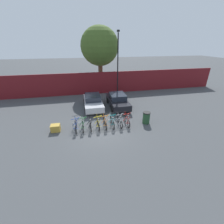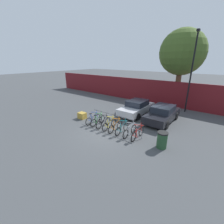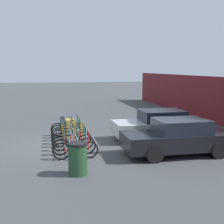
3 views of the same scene
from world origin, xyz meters
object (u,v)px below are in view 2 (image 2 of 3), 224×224
(bicycle_teal, at_px, (122,128))
(car_black, at_px, (162,114))
(bike_rack, at_px, (114,123))
(car_silver, at_px, (137,107))
(lamp_post, at_px, (192,70))
(bicycle_silver, at_px, (130,131))
(trash_bin, at_px, (162,140))
(bicycle_orange, at_px, (115,126))
(bicycle_black, at_px, (103,122))
(bicycle_red, at_px, (138,133))
(bicycle_blue, at_px, (93,119))
(tree_behind_hoarding, at_px, (182,53))
(bicycle_yellow, at_px, (110,124))
(cargo_crate, at_px, (82,116))
(bicycle_green, at_px, (98,121))

(bicycle_teal, height_order, car_black, car_black)
(bike_rack, height_order, car_silver, car_silver)
(car_silver, height_order, lamp_post, lamp_post)
(bicycle_silver, height_order, trash_bin, bicycle_silver)
(bicycle_orange, relative_size, lamp_post, 0.22)
(bike_rack, xyz_separation_m, bicycle_black, (-0.96, -0.15, -0.12))
(bicycle_red, bearing_deg, bicycle_blue, -176.04)
(tree_behind_hoarding, bearing_deg, bicycle_orange, -96.35)
(bicycle_red, height_order, car_black, car_black)
(bike_rack, xyz_separation_m, bicycle_teal, (0.85, -0.15, -0.12))
(bicycle_yellow, distance_m, car_black, 4.79)
(bicycle_yellow, height_order, bicycle_silver, same)
(bicycle_silver, bearing_deg, trash_bin, -4.95)
(bicycle_blue, distance_m, car_silver, 4.58)
(bike_rack, xyz_separation_m, bicycle_orange, (0.24, -0.15, -0.12))
(bicycle_yellow, relative_size, car_black, 0.40)
(bicycle_blue, xyz_separation_m, bicycle_teal, (2.95, 0.00, 0.00))
(bicycle_silver, bearing_deg, cargo_crate, 175.35)
(bicycle_blue, distance_m, bicycle_teal, 2.95)
(bicycle_yellow, height_order, trash_bin, bicycle_yellow)
(bike_rack, bearing_deg, bicycle_silver, -5.71)
(bicycle_orange, bearing_deg, trash_bin, -3.54)
(bicycle_yellow, bearing_deg, trash_bin, -1.18)
(bicycle_red, height_order, lamp_post, lamp_post)
(bicycle_black, relative_size, car_silver, 0.39)
(bicycle_silver, distance_m, car_silver, 4.61)
(bicycle_blue, xyz_separation_m, tree_behind_hoarding, (3.55, 10.77, 5.45))
(bicycle_orange, relative_size, car_silver, 0.39)
(bicycle_green, bearing_deg, bicycle_blue, 177.27)
(bicycle_yellow, relative_size, bicycle_teal, 1.00)
(bicycle_yellow, height_order, bicycle_teal, same)
(bicycle_green, height_order, bicycle_red, same)
(bicycle_black, xyz_separation_m, bicycle_red, (3.07, 0.00, 0.00))
(bicycle_teal, height_order, lamp_post, lamp_post)
(bicycle_blue, relative_size, tree_behind_hoarding, 0.20)
(bike_rack, height_order, cargo_crate, bike_rack)
(bicycle_yellow, relative_size, tree_behind_hoarding, 0.20)
(bicycle_green, xyz_separation_m, trash_bin, (5.37, -0.09, 0.14))
(bicycle_black, height_order, trash_bin, bicycle_black)
(bicycle_teal, distance_m, tree_behind_hoarding, 12.09)
(trash_bin, xyz_separation_m, cargo_crate, (-7.50, 0.25, -0.24))
(bike_rack, distance_m, car_silver, 4.09)
(car_silver, bearing_deg, bicycle_green, -106.09)
(bicycle_green, bearing_deg, bicycle_orange, -2.73)
(bicycle_black, bearing_deg, bicycle_teal, -3.59)
(bicycle_silver, xyz_separation_m, tree_behind_hoarding, (-0.05, 10.77, 5.45))
(lamp_post, bearing_deg, bicycle_green, -121.01)
(bicycle_black, height_order, tree_behind_hoarding, tree_behind_hoarding)
(cargo_crate, bearing_deg, bicycle_yellow, -2.86)
(bicycle_orange, xyz_separation_m, car_silver, (-0.58, 4.22, 0.31))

